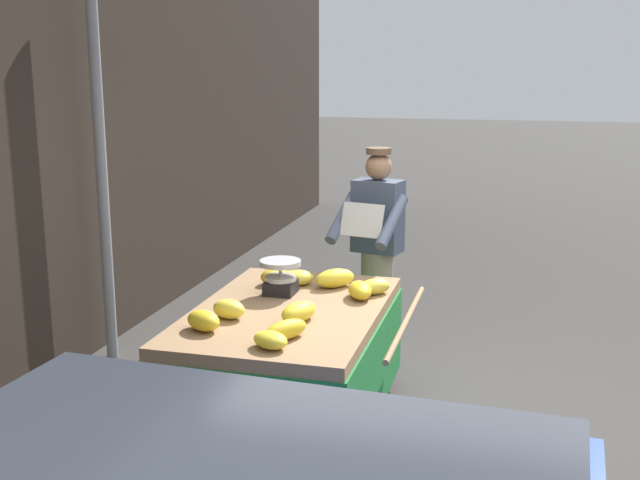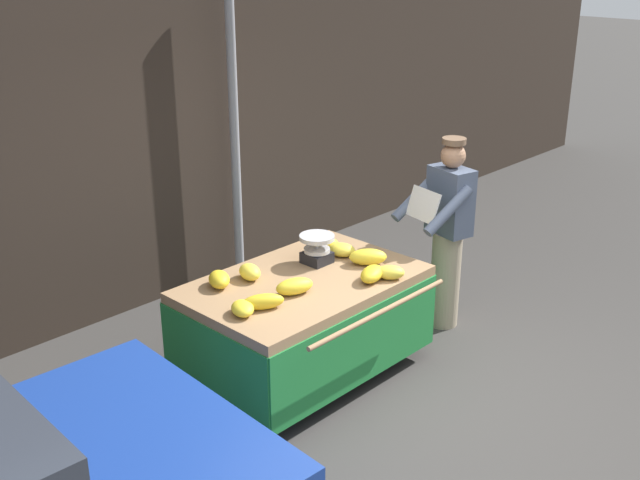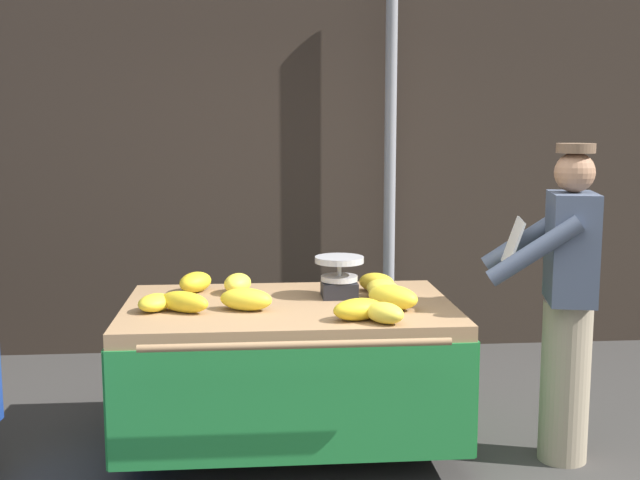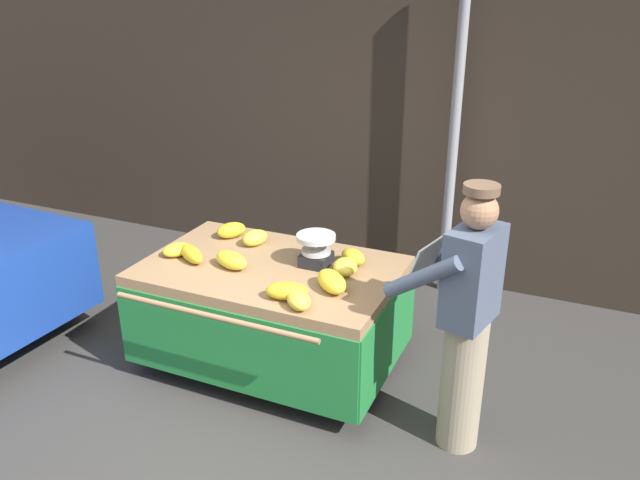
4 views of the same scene
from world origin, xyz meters
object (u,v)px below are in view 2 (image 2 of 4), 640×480
banana_bunch_3 (390,272)px  banana_bunch_1 (294,286)px  banana_bunch_5 (243,308)px  vendor_person (447,233)px  banana_bunch_8 (368,257)px  banana_bunch_7 (263,302)px  banana_cart (304,304)px  weighing_scale (317,249)px  street_pole (235,134)px  banana_bunch_6 (342,250)px  banana_bunch_0 (372,274)px  banana_bunch_9 (250,272)px  banana_bunch_2 (326,244)px  banana_bunch_4 (219,279)px

banana_bunch_3 → banana_bunch_1: bearing=154.1°
banana_bunch_5 → vendor_person: size_ratio=0.13×
banana_bunch_3 → banana_bunch_8: size_ratio=0.73×
banana_bunch_7 → vendor_person: size_ratio=0.17×
banana_bunch_7 → banana_bunch_8: banana_bunch_8 is taller
banana_cart → weighing_scale: bearing=26.1°
street_pole → banana_bunch_8: (-0.32, -1.96, -0.61)m
banana_bunch_6 → vendor_person: (0.92, -0.39, -0.01)m
weighing_scale → banana_bunch_1: size_ratio=0.97×
banana_cart → banana_bunch_1: banana_bunch_1 is taller
banana_bunch_5 → banana_bunch_8: 1.27m
banana_bunch_3 → vendor_person: vendor_person is taller
banana_bunch_7 → banana_bunch_0: bearing=-15.0°
street_pole → banana_bunch_9: 1.98m
banana_bunch_2 → banana_bunch_8: size_ratio=0.73×
street_pole → banana_bunch_1: street_pole is taller
banana_bunch_0 → banana_bunch_4: bearing=139.1°
banana_bunch_4 → banana_bunch_6: (1.07, -0.26, -0.01)m
banana_bunch_5 → banana_bunch_6: 1.27m
banana_bunch_3 → banana_bunch_9: (-0.74, 0.77, 0.01)m
weighing_scale → banana_bunch_8: bearing=-51.3°
banana_bunch_8 → banana_bunch_9: 0.96m
banana_bunch_0 → banana_bunch_8: banana_bunch_8 is taller
banana_bunch_1 → banana_bunch_5: 0.48m
banana_bunch_2 → banana_bunch_8: (0.02, -0.44, 0.01)m
weighing_scale → banana_bunch_5: size_ratio=1.28×
banana_bunch_3 → banana_bunch_8: bearing=72.6°
street_pole → banana_bunch_4: 2.09m
banana_bunch_8 → vendor_person: vendor_person is taller
banana_bunch_1 → banana_bunch_3: size_ratio=1.31×
banana_bunch_6 → vendor_person: bearing=-23.1°
banana_bunch_3 → banana_bunch_7: banana_bunch_7 is taller
banana_cart → banana_bunch_1: 0.38m
banana_bunch_5 → banana_bunch_1: bearing=-2.6°
street_pole → banana_bunch_1: bearing=-119.8°
banana_bunch_5 → banana_bunch_4: bearing=69.0°
street_pole → banana_bunch_2: street_pole is taller
banana_bunch_0 → banana_bunch_7: size_ratio=0.92×
banana_bunch_4 → vendor_person: bearing=-18.1°
banana_cart → banana_bunch_5: bearing=-170.8°
banana_bunch_0 → vendor_person: vendor_person is taller
banana_bunch_6 → vendor_person: vendor_person is taller
weighing_scale → banana_bunch_3: weighing_scale is taller
banana_bunch_3 → banana_bunch_5: 1.22m
banana_bunch_6 → banana_cart: bearing=-169.8°
banana_bunch_5 → street_pole: bearing=50.2°
vendor_person → banana_bunch_0: bearing=-174.8°
banana_bunch_1 → banana_bunch_9: bearing=96.8°
banana_bunch_7 → vendor_person: (2.02, -0.14, -0.01)m
banana_bunch_1 → banana_bunch_6: banana_bunch_1 is taller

